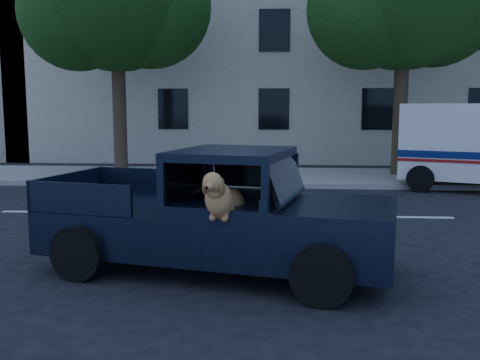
% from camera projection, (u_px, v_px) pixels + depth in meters
% --- Properties ---
extents(ground, '(120.00, 120.00, 0.00)m').
position_uv_depth(ground, '(198.00, 260.00, 7.96)').
color(ground, black).
rests_on(ground, ground).
extents(far_sidewalk, '(60.00, 4.00, 0.15)m').
position_uv_depth(far_sidewalk, '(241.00, 176.00, 17.04)').
color(far_sidewalk, gray).
rests_on(far_sidewalk, ground).
extents(lane_stripes, '(21.60, 0.14, 0.01)m').
position_uv_depth(lane_stripes, '(317.00, 216.00, 11.17)').
color(lane_stripes, silver).
rests_on(lane_stripes, ground).
extents(building_main, '(26.00, 6.00, 9.00)m').
position_uv_depth(building_main, '(320.00, 56.00, 23.45)').
color(building_main, beige).
rests_on(building_main, ground).
extents(pickup_truck, '(5.03, 2.92, 1.70)m').
position_uv_depth(pickup_truck, '(211.00, 230.00, 7.38)').
color(pickup_truck, black).
rests_on(pickup_truck, ground).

